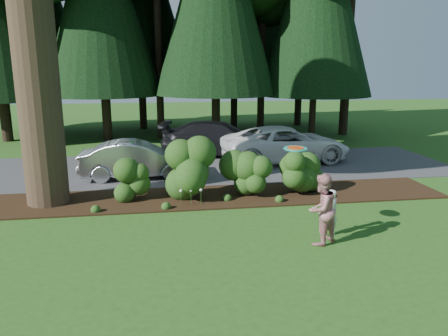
# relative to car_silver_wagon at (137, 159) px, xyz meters

# --- Properties ---
(ground) EXTENTS (80.00, 80.00, 0.00)m
(ground) POSITION_rel_car_silver_wagon_xyz_m (2.01, -6.12, -0.72)
(ground) COLOR #255016
(ground) RESTS_ON ground
(mulch_bed) EXTENTS (16.00, 2.50, 0.05)m
(mulch_bed) POSITION_rel_car_silver_wagon_xyz_m (2.01, -2.87, -0.70)
(mulch_bed) COLOR black
(mulch_bed) RESTS_ON ground
(driveway) EXTENTS (22.00, 6.00, 0.03)m
(driveway) POSITION_rel_car_silver_wagon_xyz_m (2.01, 1.38, -0.71)
(driveway) COLOR #38383A
(driveway) RESTS_ON ground
(shrub_row) EXTENTS (6.53, 1.60, 1.61)m
(shrub_row) POSITION_rel_car_silver_wagon_xyz_m (2.78, -2.99, 0.08)
(shrub_row) COLOR #1E4715
(shrub_row) RESTS_ON ground
(lily_cluster) EXTENTS (0.69, 0.09, 0.57)m
(lily_cluster) POSITION_rel_car_silver_wagon_xyz_m (1.71, -3.72, -0.23)
(lily_cluster) COLOR #1E4715
(lily_cluster) RESTS_ON ground
(car_silver_wagon) EXTENTS (4.24, 1.54, 1.39)m
(car_silver_wagon) POSITION_rel_car_silver_wagon_xyz_m (0.00, 0.00, 0.00)
(car_silver_wagon) COLOR #B8B8BD
(car_silver_wagon) RESTS_ON driveway
(car_white_suv) EXTENTS (5.74, 3.01, 1.54)m
(car_white_suv) POSITION_rel_car_silver_wagon_xyz_m (6.29, 1.85, 0.08)
(car_white_suv) COLOR white
(car_white_suv) RESTS_ON driveway
(car_dark_suv) EXTENTS (5.73, 3.16, 1.57)m
(car_dark_suv) POSITION_rel_car_silver_wagon_xyz_m (3.63, 3.68, 0.09)
(car_dark_suv) COLOR black
(car_dark_suv) RESTS_ON driveway
(child) EXTENTS (0.49, 0.38, 1.19)m
(child) POSITION_rel_car_silver_wagon_xyz_m (4.95, -6.47, -0.13)
(child) COLOR white
(child) RESTS_ON ground
(adult) EXTENTS (1.05, 0.99, 1.71)m
(adult) POSITION_rel_car_silver_wagon_xyz_m (4.53, -6.94, 0.13)
(adult) COLOR #A41529
(adult) RESTS_ON ground
(frisbee) EXTENTS (0.56, 0.56, 0.06)m
(frisbee) POSITION_rel_car_silver_wagon_xyz_m (3.98, -6.50, 1.53)
(frisbee) COLOR teal
(frisbee) RESTS_ON ground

